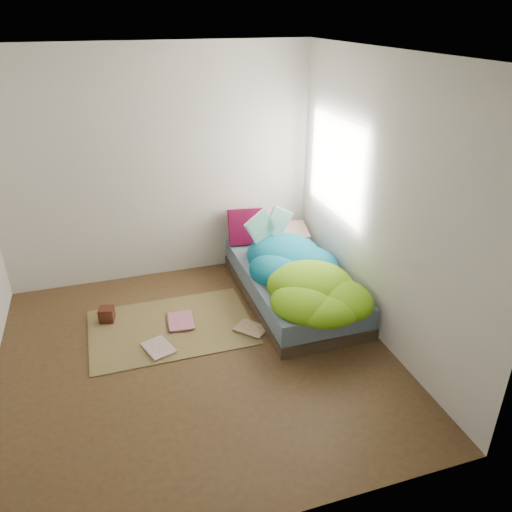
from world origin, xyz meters
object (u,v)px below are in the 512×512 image
Objects in this scene: open_book at (270,216)px; floor_book_a at (147,353)px; pillow_magenta at (246,226)px; wooden_box at (107,314)px; floor_book_b at (168,323)px; bed at (292,284)px.

open_book reaches higher than floor_book_a.
open_book is at bearing -62.81° from pillow_magenta.
pillow_magenta is at bearing 22.34° from wooden_box.
floor_book_a is at bearing -64.83° from wooden_box.
wooden_box is at bearing 173.79° from open_book.
open_book is 1.59m from floor_book_b.
bed is 4.05× the size of open_book.
bed is 1.41m from floor_book_b.
pillow_magenta is at bearing 25.75° from floor_book_a.
floor_book_b is (0.26, 0.42, 0.00)m from floor_book_a.
pillow_magenta is 1.57m from floor_book_b.
pillow_magenta reaches higher than wooden_box.
pillow_magenta is at bearing 94.04° from open_book.
open_book is 3.43× the size of wooden_box.
floor_book_a is (-1.65, -0.54, -0.14)m from bed.
bed is at bearing -63.64° from pillow_magenta.
wooden_box is 0.76m from floor_book_a.
pillow_magenta reaches higher than floor_book_a.
bed is 4.76× the size of pillow_magenta.
floor_book_b is (0.58, -0.27, -0.06)m from wooden_box.
pillow_magenta reaches higher than bed.
open_book reaches higher than wooden_box.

